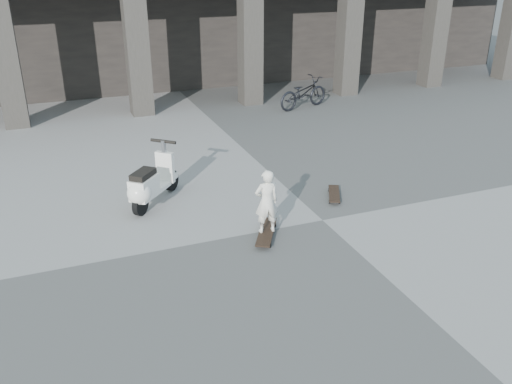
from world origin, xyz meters
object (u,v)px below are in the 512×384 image
object	(u,v)px
skateboard_spare	(334,194)
bicycle	(303,93)
child	(267,201)
longboard	(266,232)
scooter	(148,186)

from	to	relation	value
skateboard_spare	bicycle	world-z (taller)	bicycle
skateboard_spare	child	world-z (taller)	child
skateboard_spare	bicycle	distance (m)	6.93
skateboard_spare	bicycle	size ratio (longest dim) A/B	0.45
longboard	skateboard_spare	distance (m)	2.17
longboard	bicycle	world-z (taller)	bicycle
skateboard_spare	scooter	bearing A→B (deg)	103.19
longboard	child	bearing A→B (deg)	-53.16
bicycle	longboard	bearing A→B (deg)	133.19
skateboard_spare	child	bearing A→B (deg)	145.25
child	skateboard_spare	bearing A→B (deg)	-147.90
bicycle	skateboard_spare	bearing A→B (deg)	142.69
child	bicycle	world-z (taller)	child
longboard	bicycle	xyz separation A→B (m)	(4.34, 7.50, 0.41)
longboard	scooter	bearing A→B (deg)	70.99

